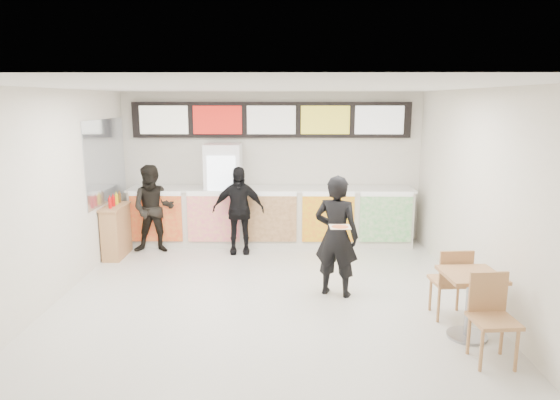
{
  "coord_description": "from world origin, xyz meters",
  "views": [
    {
      "loc": [
        0.28,
        -6.55,
        2.84
      ],
      "look_at": [
        0.2,
        1.2,
        1.28
      ],
      "focal_mm": 32.0,
      "sensor_mm": 36.0,
      "label": 1
    }
  ],
  "objects_px": {
    "service_counter": "(271,216)",
    "customer_left": "(153,209)",
    "customer_main": "(336,236)",
    "customer_mid": "(238,210)",
    "cafe_table": "(470,293)",
    "condiment_ledge": "(116,231)",
    "drinks_fridge": "(224,195)"
  },
  "relations": [
    {
      "from": "drinks_fridge",
      "to": "customer_main",
      "type": "relative_size",
      "value": 1.12
    },
    {
      "from": "customer_main",
      "to": "customer_mid",
      "type": "distance_m",
      "value": 2.62
    },
    {
      "from": "drinks_fridge",
      "to": "customer_mid",
      "type": "relative_size",
      "value": 1.22
    },
    {
      "from": "service_counter",
      "to": "customer_mid",
      "type": "relative_size",
      "value": 3.39
    },
    {
      "from": "drinks_fridge",
      "to": "customer_mid",
      "type": "distance_m",
      "value": 0.71
    },
    {
      "from": "service_counter",
      "to": "customer_left",
      "type": "distance_m",
      "value": 2.28
    },
    {
      "from": "cafe_table",
      "to": "customer_main",
      "type": "bearing_deg",
      "value": 133.2
    },
    {
      "from": "customer_left",
      "to": "cafe_table",
      "type": "xyz_separation_m",
      "value": [
        4.7,
        -3.44,
        -0.26
      ]
    },
    {
      "from": "drinks_fridge",
      "to": "customer_left",
      "type": "distance_m",
      "value": 1.39
    },
    {
      "from": "condiment_ledge",
      "to": "customer_left",
      "type": "bearing_deg",
      "value": 24.97
    },
    {
      "from": "condiment_ledge",
      "to": "customer_main",
      "type": "bearing_deg",
      "value": -25.17
    },
    {
      "from": "service_counter",
      "to": "customer_main",
      "type": "distance_m",
      "value": 2.85
    },
    {
      "from": "cafe_table",
      "to": "customer_left",
      "type": "bearing_deg",
      "value": 139.32
    },
    {
      "from": "customer_mid",
      "to": "condiment_ledge",
      "type": "relative_size",
      "value": 1.44
    },
    {
      "from": "cafe_table",
      "to": "condiment_ledge",
      "type": "bearing_deg",
      "value": 144.9
    },
    {
      "from": "cafe_table",
      "to": "service_counter",
      "type": "bearing_deg",
      "value": 117.66
    },
    {
      "from": "customer_mid",
      "to": "customer_left",
      "type": "bearing_deg",
      "value": 174.42
    },
    {
      "from": "service_counter",
      "to": "customer_mid",
      "type": "bearing_deg",
      "value": -135.53
    },
    {
      "from": "customer_mid",
      "to": "condiment_ledge",
      "type": "bearing_deg",
      "value": -177.71
    },
    {
      "from": "service_counter",
      "to": "drinks_fridge",
      "type": "distance_m",
      "value": 1.03
    },
    {
      "from": "service_counter",
      "to": "customer_mid",
      "type": "height_order",
      "value": "customer_mid"
    },
    {
      "from": "condiment_ledge",
      "to": "drinks_fridge",
      "type": "bearing_deg",
      "value": 24.23
    },
    {
      "from": "customer_left",
      "to": "condiment_ledge",
      "type": "relative_size",
      "value": 1.46
    },
    {
      "from": "drinks_fridge",
      "to": "customer_main",
      "type": "bearing_deg",
      "value": -53.58
    },
    {
      "from": "customer_main",
      "to": "customer_mid",
      "type": "bearing_deg",
      "value": -30.03
    },
    {
      "from": "service_counter",
      "to": "drinks_fridge",
      "type": "bearing_deg",
      "value": 179.01
    },
    {
      "from": "customer_main",
      "to": "drinks_fridge",
      "type": "bearing_deg",
      "value": -31.89
    },
    {
      "from": "service_counter",
      "to": "cafe_table",
      "type": "distance_m",
      "value": 4.7
    },
    {
      "from": "service_counter",
      "to": "condiment_ledge",
      "type": "xyz_separation_m",
      "value": [
        -2.82,
        -0.83,
        -0.09
      ]
    },
    {
      "from": "customer_main",
      "to": "condiment_ledge",
      "type": "xyz_separation_m",
      "value": [
        -3.84,
        1.81,
        -0.41
      ]
    },
    {
      "from": "customer_left",
      "to": "customer_main",
      "type": "bearing_deg",
      "value": -35.9
    },
    {
      "from": "customer_mid",
      "to": "cafe_table",
      "type": "bearing_deg",
      "value": -51.71
    }
  ]
}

